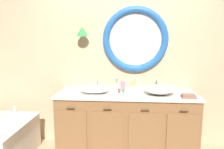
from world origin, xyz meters
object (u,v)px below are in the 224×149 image
toothbrush_holder_left (116,87)px  toiletry_basket (121,94)px  sink_basin_left (95,89)px  toothbrush_holder_right (133,89)px  sink_basin_right (159,89)px  soap_dispenser (123,86)px  folded_hand_towel (189,96)px

toothbrush_holder_left → toiletry_basket: toothbrush_holder_left is taller
sink_basin_left → toothbrush_holder_right: size_ratio=1.81×
sink_basin_right → toiletry_basket: 0.52m
soap_dispenser → folded_hand_towel: (0.82, -0.26, -0.05)m
sink_basin_left → toothbrush_holder_right: 0.52m
folded_hand_towel → sink_basin_right: bearing=154.3°
soap_dispenser → toiletry_basket: bearing=-93.7°
folded_hand_towel → toothbrush_holder_left: bearing=160.1°
sink_basin_right → folded_hand_towel: sink_basin_right is taller
folded_hand_towel → toiletry_basket: toiletry_basket is taller
toothbrush_holder_left → folded_hand_towel: toothbrush_holder_left is taller
toothbrush_holder_right → toiletry_basket: size_ratio=1.78×
toothbrush_holder_right → soap_dispenser: toothbrush_holder_right is taller
sink_basin_right → toothbrush_holder_left: size_ratio=2.00×
sink_basin_left → folded_hand_towel: size_ratio=2.34×
toiletry_basket → toothbrush_holder_right: bearing=49.6°
folded_hand_towel → soap_dispenser: bearing=162.4°
sink_basin_right → toothbrush_holder_left: bearing=163.8°
toothbrush_holder_left → soap_dispenser: bearing=-36.8°
soap_dispenser → folded_hand_towel: bearing=-17.6°
folded_hand_towel → toiletry_basket: 0.84m
sink_basin_left → sink_basin_right: (0.87, 0.00, 0.01)m
sink_basin_left → folded_hand_towel: (1.21, -0.16, -0.03)m
toothbrush_holder_right → folded_hand_towel: bearing=-16.1°
toothbrush_holder_left → toiletry_basket: size_ratio=1.68×
sink_basin_left → soap_dispenser: soap_dispenser is taller
sink_basin_right → soap_dispenser: soap_dispenser is taller
sink_basin_right → toothbrush_holder_right: toothbrush_holder_right is taller
folded_hand_towel → toiletry_basket: bearing=178.4°
sink_basin_right → toothbrush_holder_left: 0.60m
toiletry_basket → soap_dispenser: bearing=86.3°
sink_basin_right → toiletry_basket: size_ratio=3.35×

